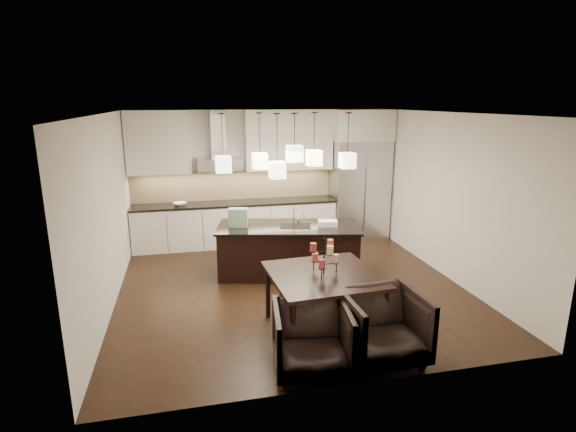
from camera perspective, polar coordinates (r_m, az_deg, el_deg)
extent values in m
cube|color=black|center=(7.55, 0.34, -8.93)|extent=(5.50, 5.50, 0.02)
cube|color=white|center=(6.93, 0.38, 13.00)|extent=(5.50, 5.50, 0.02)
cube|color=silver|center=(9.76, -3.33, 5.11)|extent=(5.50, 0.02, 2.80)
cube|color=silver|center=(4.57, 8.27, -6.07)|extent=(5.50, 0.02, 2.80)
cube|color=silver|center=(7.03, -22.13, 0.32)|extent=(0.02, 5.50, 2.80)
cube|color=silver|center=(8.17, 19.58, 2.43)|extent=(0.02, 5.50, 2.80)
cube|color=#B7B7BA|center=(10.02, 9.01, 3.31)|extent=(1.20, 0.72, 2.15)
cube|color=silver|center=(9.85, 9.34, 11.32)|extent=(1.26, 0.72, 0.65)
cube|color=silver|center=(9.57, -6.61, -1.05)|extent=(4.21, 0.62, 0.88)
cube|color=black|center=(9.46, -6.70, 1.64)|extent=(4.21, 0.66, 0.04)
cube|color=beige|center=(9.68, -6.95, 3.95)|extent=(4.21, 0.02, 0.63)
cube|color=silver|center=(9.36, -16.16, 8.95)|extent=(1.25, 0.35, 1.25)
cube|color=silver|center=(9.59, 0.09, 9.63)|extent=(1.85, 0.35, 1.25)
cube|color=#B7B7BA|center=(9.33, -8.72, 6.52)|extent=(0.90, 0.52, 0.24)
cube|color=#B7B7BA|center=(9.38, -8.91, 10.24)|extent=(0.30, 0.28, 0.96)
imported|color=silver|center=(9.35, -13.57, 1.50)|extent=(0.33, 0.33, 0.06)
cube|color=black|center=(7.92, 0.06, -4.45)|extent=(2.53, 1.45, 0.84)
cube|color=black|center=(7.79, 0.06, -1.40)|extent=(2.62, 1.54, 0.04)
cube|color=#165538|center=(7.75, -6.34, -0.19)|extent=(0.35, 0.24, 0.32)
cube|color=silver|center=(7.81, 5.06, -0.91)|extent=(0.37, 0.29, 0.10)
cylinder|color=beige|center=(5.85, 6.00, -5.38)|extent=(0.09, 0.09, 0.11)
cylinder|color=#DD6241|center=(5.89, 3.45, -5.20)|extent=(0.09, 0.09, 0.11)
cylinder|color=#A03332|center=(5.66, 4.34, -6.06)|extent=(0.09, 0.09, 0.11)
cylinder|color=#DD6241|center=(5.87, 5.38, -3.51)|extent=(0.09, 0.09, 0.11)
cylinder|color=#A03332|center=(5.71, 3.22, -3.98)|extent=(0.09, 0.09, 0.11)
cylinder|color=beige|center=(5.62, 5.35, -4.32)|extent=(0.09, 0.09, 0.11)
imported|color=black|center=(5.22, 3.03, -15.38)|extent=(0.95, 0.97, 0.79)
imported|color=black|center=(5.53, 11.93, -13.54)|extent=(0.93, 0.96, 0.84)
cube|color=#F5EAAD|center=(7.24, -8.21, 6.52)|extent=(0.24, 0.24, 0.26)
cube|color=#F5EAAD|center=(7.58, -3.60, 6.98)|extent=(0.24, 0.24, 0.26)
cube|color=#F5EAAD|center=(7.28, 0.83, 7.92)|extent=(0.24, 0.24, 0.26)
cube|color=#F5EAAD|center=(7.71, 3.32, 7.37)|extent=(0.24, 0.24, 0.26)
cube|color=#F5EAAD|center=(7.70, 7.53, 7.00)|extent=(0.24, 0.24, 0.26)
cube|color=#F5EAAD|center=(7.13, -1.38, 5.85)|extent=(0.24, 0.24, 0.26)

